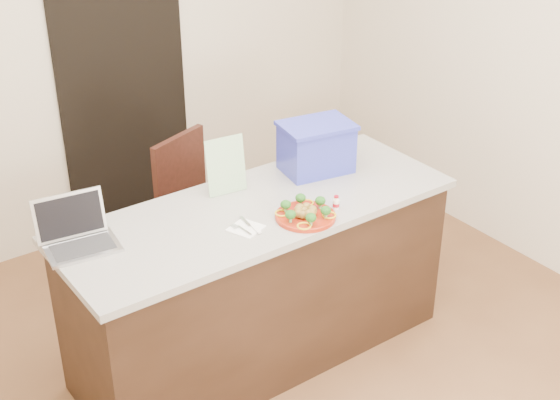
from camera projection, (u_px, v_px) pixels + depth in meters
ground at (287, 375)px, 4.18m from camera, size 4.00×4.00×0.00m
room_shell at (289, 89)px, 3.40m from camera, size 4.00×4.00×4.00m
doorway at (124, 89)px, 5.16m from camera, size 0.90×0.02×2.00m
island at (260, 282)px, 4.13m from camera, size 2.06×0.76×0.92m
plate at (305, 216)px, 3.81m from camera, size 0.30×0.30×0.02m
meatballs at (305, 211)px, 3.79m from camera, size 0.12×0.12×0.04m
broccoli at (306, 208)px, 3.79m from camera, size 0.25×0.24×0.04m
pepper_rings at (305, 214)px, 3.80m from camera, size 0.25×0.25×0.01m
napkin at (246, 228)px, 3.72m from camera, size 0.18×0.18×0.01m
fork at (242, 228)px, 3.71m from camera, size 0.03×0.13×0.00m
knife at (253, 227)px, 3.72m from camera, size 0.03×0.19×0.01m
yogurt_bottle at (336, 203)px, 3.88m from camera, size 0.03×0.03×0.07m
laptop at (76, 232)px, 3.57m from camera, size 0.35×0.30×0.23m
leaflet at (226, 166)px, 3.98m from camera, size 0.22×0.07×0.30m
blue_box at (316, 147)px, 4.21m from camera, size 0.42×0.34×0.28m
chair at (190, 206)px, 4.69m from camera, size 0.55×0.56×0.97m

